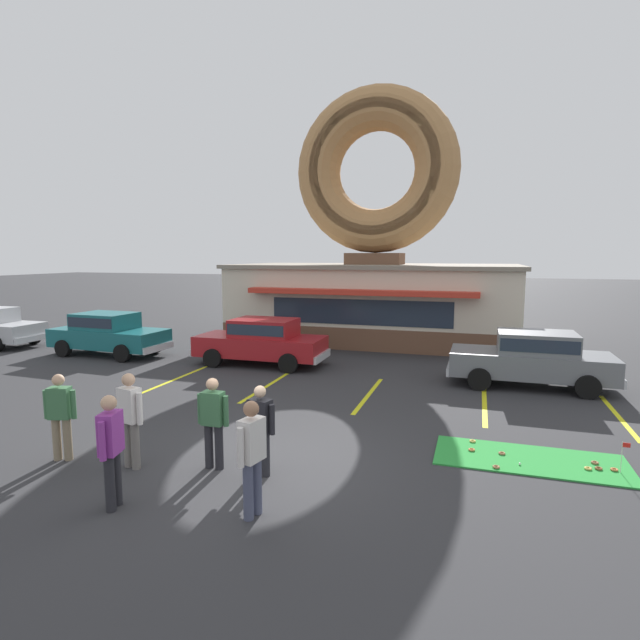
{
  "coord_description": "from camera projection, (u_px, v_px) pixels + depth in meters",
  "views": [
    {
      "loc": [
        3.67,
        -7.96,
        3.78
      ],
      "look_at": [
        -0.45,
        5.0,
        2.0
      ],
      "focal_mm": 28.0,
      "sensor_mm": 36.0,
      "label": 1
    }
  ],
  "objects": [
    {
      "name": "car_grey",
      "position": [
        532.0,
        357.0,
        14.3
      ],
      "size": [
        4.57,
        2.0,
        1.6
      ],
      "color": "slate",
      "rests_on": "ground"
    },
    {
      "name": "parking_stripe_left",
      "position": [
        267.0,
        386.0,
        14.46
      ],
      "size": [
        0.12,
        3.6,
        0.01
      ],
      "primitive_type": "cube",
      "color": "yellow",
      "rests_on": "ground"
    },
    {
      "name": "pedestrian_hooded_kid",
      "position": [
        130.0,
        416.0,
        8.81
      ],
      "size": [
        0.58,
        0.32,
        1.72
      ],
      "color": "slate",
      "rests_on": "ground"
    },
    {
      "name": "pedestrian_beanie_man",
      "position": [
        60.0,
        413.0,
        9.15
      ],
      "size": [
        0.57,
        0.34,
        1.63
      ],
      "color": "#7F7056",
      "rests_on": "ground"
    },
    {
      "name": "mini_donut_far_centre",
      "position": [
        599.0,
        468.0,
        8.78
      ],
      "size": [
        0.13,
        0.13,
        0.04
      ],
      "primitive_type": "torus",
      "color": "brown",
      "rests_on": "putting_mat"
    },
    {
      "name": "pedestrian_blue_sweater_man",
      "position": [
        260.0,
        426.0,
        8.53
      ],
      "size": [
        0.58,
        0.32,
        1.58
      ],
      "color": "#232328",
      "rests_on": "ground"
    },
    {
      "name": "ground_plane",
      "position": [
        261.0,
        463.0,
        9.12
      ],
      "size": [
        160.0,
        160.0,
        0.0
      ],
      "primitive_type": "plane",
      "color": "#2D2D30"
    },
    {
      "name": "car_teal",
      "position": [
        108.0,
        332.0,
        18.88
      ],
      "size": [
        4.62,
        2.1,
        1.6
      ],
      "color": "#196066",
      "rests_on": "ground"
    },
    {
      "name": "mini_donut_mid_centre",
      "position": [
        472.0,
        450.0,
        9.62
      ],
      "size": [
        0.13,
        0.13,
        0.04
      ],
      "primitive_type": "torus",
      "color": "#D17F47",
      "rests_on": "putting_mat"
    },
    {
      "name": "pedestrian_crossing_woman",
      "position": [
        213.0,
        419.0,
        8.78
      ],
      "size": [
        0.6,
        0.25,
        1.65
      ],
      "color": "#232328",
      "rests_on": "ground"
    },
    {
      "name": "mini_donut_near_left",
      "position": [
        614.0,
        470.0,
        8.73
      ],
      "size": [
        0.13,
        0.13,
        0.04
      ],
      "primitive_type": "torus",
      "color": "#D17F47",
      "rests_on": "putting_mat"
    },
    {
      "name": "mini_donut_far_left",
      "position": [
        502.0,
        453.0,
        9.45
      ],
      "size": [
        0.13,
        0.13,
        0.04
      ],
      "primitive_type": "torus",
      "color": "#A5724C",
      "rests_on": "putting_mat"
    },
    {
      "name": "pedestrian_leather_jacket_man",
      "position": [
        252.0,
        453.0,
        7.14
      ],
      "size": [
        0.32,
        0.58,
        1.73
      ],
      "color": "#474C66",
      "rests_on": "ground"
    },
    {
      "name": "mini_donut_far_right",
      "position": [
        588.0,
        468.0,
        8.78
      ],
      "size": [
        0.13,
        0.13,
        0.04
      ],
      "primitive_type": "torus",
      "color": "#E5C666",
      "rests_on": "putting_mat"
    },
    {
      "name": "mini_donut_mid_left",
      "position": [
        473.0,
        441.0,
        10.07
      ],
      "size": [
        0.13,
        0.13,
        0.04
      ],
      "primitive_type": "torus",
      "color": "#E5C666",
      "rests_on": "putting_mat"
    },
    {
      "name": "car_red",
      "position": [
        262.0,
        340.0,
        17.18
      ],
      "size": [
        4.57,
        2.01,
        1.6
      ],
      "color": "maroon",
      "rests_on": "ground"
    },
    {
      "name": "donut_shop_building",
      "position": [
        375.0,
        256.0,
        22.03
      ],
      "size": [
        12.3,
        6.75,
        10.96
      ],
      "color": "brown",
      "rests_on": "ground"
    },
    {
      "name": "mini_donut_mid_right",
      "position": [
        496.0,
        467.0,
        8.84
      ],
      "size": [
        0.13,
        0.13,
        0.04
      ],
      "primitive_type": "torus",
      "color": "#A5724C",
      "rests_on": "putting_mat"
    },
    {
      "name": "golf_ball",
      "position": [
        520.0,
        464.0,
        8.96
      ],
      "size": [
        0.04,
        0.04,
        0.04
      ],
      "primitive_type": "sphere",
      "color": "white",
      "rests_on": "putting_mat"
    },
    {
      "name": "putting_flag_pin",
      "position": [
        625.0,
        450.0,
        8.6
      ],
      "size": [
        0.13,
        0.01,
        0.55
      ],
      "color": "silver",
      "rests_on": "putting_mat"
    },
    {
      "name": "trash_bin",
      "position": [
        532.0,
        349.0,
        17.45
      ],
      "size": [
        0.57,
        0.57,
        0.97
      ],
      "color": "#1E662D",
      "rests_on": "ground"
    },
    {
      "name": "parking_stripe_mid_left",
      "position": [
        369.0,
        395.0,
        13.56
      ],
      "size": [
        0.12,
        3.6,
        0.01
      ],
      "primitive_type": "cube",
      "color": "yellow",
      "rests_on": "ground"
    },
    {
      "name": "pedestrian_clipboard_woman",
      "position": [
        111.0,
        446.0,
        7.39
      ],
      "size": [
        0.32,
        0.58,
        1.74
      ],
      "color": "#232328",
      "rests_on": "ground"
    },
    {
      "name": "mini_donut_near_right",
      "position": [
        595.0,
        463.0,
        9.02
      ],
      "size": [
        0.13,
        0.13,
        0.04
      ],
      "primitive_type": "torus",
      "color": "#A5724C",
      "rests_on": "putting_mat"
    },
    {
      "name": "parking_stripe_mid_right",
      "position": [
        618.0,
        416.0,
        11.76
      ],
      "size": [
        0.12,
        3.6,
        0.01
      ],
      "primitive_type": "cube",
      "color": "yellow",
      "rests_on": "ground"
    },
    {
      "name": "putting_mat",
      "position": [
        530.0,
        460.0,
        9.23
      ],
      "size": [
        3.4,
        1.46,
        0.03
      ],
      "primitive_type": "cube",
      "color": "green",
      "rests_on": "ground"
    },
    {
      "name": "parking_stripe_centre",
      "position": [
        485.0,
        405.0,
        12.66
      ],
      "size": [
        0.12,
        3.6,
        0.01
      ],
      "primitive_type": "cube",
      "color": "yellow",
      "rests_on": "ground"
    },
    {
      "name": "parking_stripe_far_left",
      "position": [
        178.0,
        378.0,
        15.36
      ],
      "size": [
        0.12,
        3.6,
        0.01
      ],
      "primitive_type": "cube",
      "color": "yellow",
      "rests_on": "ground"
    }
  ]
}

